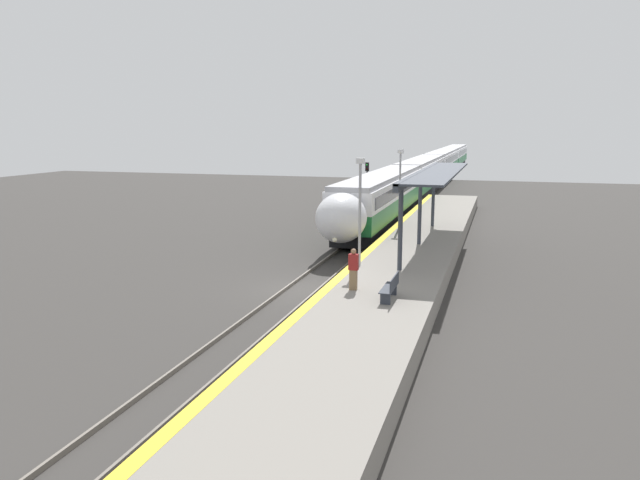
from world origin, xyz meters
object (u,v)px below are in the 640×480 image
Objects in this scene: platform_bench at (391,287)px; lamppost_near at (360,204)px; railway_signal at (367,183)px; lamppost_mid at (400,183)px; person_waiting at (353,269)px; train at (432,168)px.

lamppost_near is at bearing 114.57° from platform_bench.
railway_signal is 12.78m from lamppost_mid.
lamppost_mid is at bearing 98.32° from platform_bench.
train is at bearing 93.19° from person_waiting.
person_waiting is (2.89, -51.98, -0.42)m from train.
railway_signal is at bearing 103.95° from platform_bench.
train is at bearing 93.38° from lamppost_mid.
platform_bench is 0.36× the size of lamppost_mid.
railway_signal is at bearing 111.10° from lamppost_mid.
lamppost_near is 10.86m from lamppost_mid.
railway_signal is (-6.92, 27.84, 1.18)m from platform_bench.
person_waiting is at bearing 148.91° from platform_bench.
platform_bench is 0.41× the size of railway_signal.
lamppost_mid is at bearing 90.00° from lamppost_near.
platform_bench is 28.71m from railway_signal.
lamppost_near reaches higher than platform_bench.
lamppost_near is at bearing -87.39° from train.
lamppost_near is at bearing -78.60° from railway_signal.
lamppost_mid reaches higher than platform_bench.
railway_signal is 0.88× the size of lamppost_near.
platform_bench is at bearing -76.05° from railway_signal.
train reaches higher than platform_bench.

